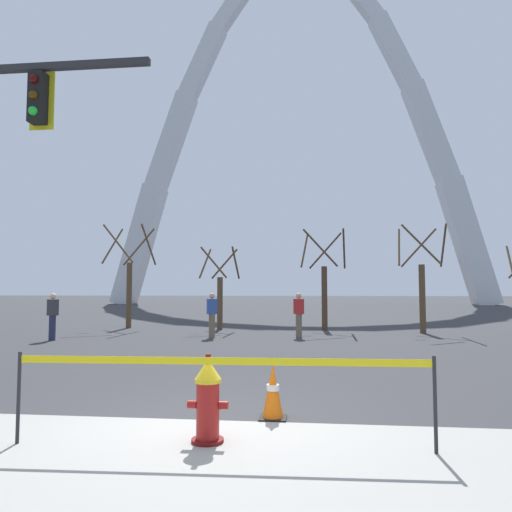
# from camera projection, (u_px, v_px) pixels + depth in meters

# --- Properties ---
(ground_plane) EXTENTS (240.00, 240.00, 0.00)m
(ground_plane) POSITION_uv_depth(u_px,v_px,m) (210.00, 425.00, 6.11)
(ground_plane) COLOR #333335
(fire_hydrant) EXTENTS (0.46, 0.48, 0.99)m
(fire_hydrant) POSITION_uv_depth(u_px,v_px,m) (208.00, 401.00, 5.43)
(fire_hydrant) COLOR #5E0F0D
(fire_hydrant) RESTS_ON ground
(caution_tape_barrier) EXTENTS (4.60, 0.21, 1.02)m
(caution_tape_barrier) POSITION_uv_depth(u_px,v_px,m) (220.00, 385.00, 5.23)
(caution_tape_barrier) COLOR #232326
(caution_tape_barrier) RESTS_ON ground
(traffic_cone_by_hydrant) EXTENTS (0.36, 0.36, 0.73)m
(traffic_cone_by_hydrant) POSITION_uv_depth(u_px,v_px,m) (273.00, 392.00, 6.41)
(traffic_cone_by_hydrant) COLOR black
(traffic_cone_by_hydrant) RESTS_ON ground
(monument_arch) EXTENTS (44.04, 2.52, 42.70)m
(monument_arch) POSITION_uv_depth(u_px,v_px,m) (297.00, 145.00, 56.29)
(monument_arch) COLOR silver
(monument_arch) RESTS_ON ground
(tree_far_left) EXTENTS (2.10, 2.12, 4.58)m
(tree_far_left) POSITION_uv_depth(u_px,v_px,m) (129.00, 282.00, 21.55)
(tree_far_left) COLOR brown
(tree_far_left) RESTS_ON ground
(tree_left_mid) EXTENTS (1.64, 1.65, 3.53)m
(tree_left_mid) POSITION_uv_depth(u_px,v_px,m) (220.00, 293.00, 20.68)
(tree_left_mid) COLOR brown
(tree_left_mid) RESTS_ON ground
(tree_center_left) EXTENTS (1.95, 1.96, 4.23)m
(tree_center_left) POSITION_uv_depth(u_px,v_px,m) (324.00, 286.00, 20.33)
(tree_center_left) COLOR #473323
(tree_center_left) RESTS_ON ground
(tree_center_right) EXTENTS (1.95, 1.97, 4.24)m
(tree_center_right) POSITION_uv_depth(u_px,v_px,m) (422.00, 285.00, 18.98)
(tree_center_right) COLOR brown
(tree_center_right) RESTS_ON ground
(pedestrian_walking_left) EXTENTS (0.39, 0.33, 1.59)m
(pedestrian_walking_left) POSITION_uv_depth(u_px,v_px,m) (212.00, 315.00, 17.10)
(pedestrian_walking_left) COLOR brown
(pedestrian_walking_left) RESTS_ON ground
(pedestrian_standing_center) EXTENTS (0.38, 0.29, 1.59)m
(pedestrian_standing_center) POSITION_uv_depth(u_px,v_px,m) (53.00, 316.00, 16.21)
(pedestrian_standing_center) COLOR #232847
(pedestrian_standing_center) RESTS_ON ground
(pedestrian_walking_right) EXTENTS (0.39, 0.38, 1.59)m
(pedestrian_walking_right) POSITION_uv_depth(u_px,v_px,m) (299.00, 315.00, 17.16)
(pedestrian_walking_right) COLOR brown
(pedestrian_walking_right) RESTS_ON ground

